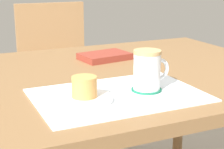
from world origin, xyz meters
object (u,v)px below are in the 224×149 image
object	(u,v)px
dining_table	(107,92)
pastry_plate	(85,99)
coffee_mug	(148,70)
wooden_chair	(58,74)
small_book	(105,56)
pastry	(84,87)

from	to	relation	value
dining_table	pastry_plate	world-z (taller)	pastry_plate
coffee_mug	pastry_plate	bearing A→B (deg)	-176.57
wooden_chair	small_book	xyz separation A→B (m)	(0.00, -0.65, 0.24)
wooden_chair	coffee_mug	distance (m)	1.10
wooden_chair	pastry_plate	world-z (taller)	wooden_chair
wooden_chair	pastry_plate	bearing A→B (deg)	78.47
wooden_chair	small_book	distance (m)	0.69
coffee_mug	pastry	bearing A→B (deg)	-176.57
pastry_plate	small_book	xyz separation A→B (m)	(0.24, 0.42, 0.00)
pastry_plate	pastry	bearing A→B (deg)	-90.00
pastry	coffee_mug	bearing A→B (deg)	3.43
pastry	coffee_mug	xyz separation A→B (m)	(0.19, 0.01, 0.02)
dining_table	pastry_plate	distance (m)	0.31
pastry_plate	coffee_mug	distance (m)	0.20
pastry_plate	pastry	distance (m)	0.03
pastry_plate	pastry	size ratio (longest dim) A/B	2.25
dining_table	wooden_chair	world-z (taller)	wooden_chair
dining_table	small_book	distance (m)	0.21
dining_table	coffee_mug	size ratio (longest dim) A/B	11.51
dining_table	wooden_chair	distance (m)	0.85
wooden_chair	coffee_mug	world-z (taller)	wooden_chair
pastry_plate	coffee_mug	bearing A→B (deg)	3.43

